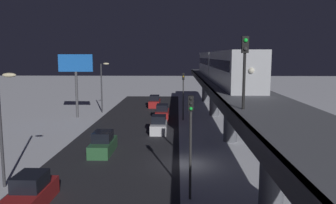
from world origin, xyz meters
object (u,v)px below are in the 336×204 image
Objects in this scene: sedan_red_4 at (31,193)px; traffic_light_near at (191,132)px; traffic_light_mid at (183,89)px; subway_train at (220,65)px; sedan_white at (159,126)px; sedan_red_3 at (155,102)px; sedan_red at (162,113)px; sedan_green at (103,144)px; rail_signal at (245,60)px; commercial_billboard at (76,69)px.

sedan_red_4 is 0.68× the size of traffic_light_near.
traffic_light_near is at bearing 90.00° from traffic_light_mid.
subway_train reaches higher than sedan_white.
sedan_red_3 is at bearing -96.69° from sedan_red_4.
sedan_red is 1.02× the size of sedan_green.
rail_signal is (1.76, 24.75, 0.95)m from subway_train.
sedan_red is 28.98m from sedan_red_4.
commercial_billboard is (5.66, -28.56, 6.03)m from sedan_red_4.
sedan_red_3 is 28.27m from sedan_green.
commercial_billboard is (19.60, -3.65, -0.73)m from subway_train.
sedan_white is (-1.80, 19.73, 0.00)m from sedan_red_3.
traffic_light_near reaches higher than sedan_green.
sedan_red is at bearing -102.76° from sedan_red_4.
traffic_light_near is 1.00× the size of traffic_light_mid.
subway_train reaches higher than traffic_light_mid.
sedan_white is at bearing -90.00° from sedan_red.
sedan_white is 8.74m from traffic_light_mid.
traffic_light_mid is 0.72× the size of commercial_billboard.
commercial_billboard is at bearing -57.88° from rail_signal.
sedan_red_3 is (1.80, -10.94, 0.01)m from sedan_red.
sedan_red_3 is at bearing -82.94° from traffic_light_near.
rail_signal is at bearing -79.03° from sedan_red_3.
sedan_red is 1.05× the size of sedan_red_3.
sedan_red_3 and sedan_white have the same top height.
traffic_light_near is (2.87, -1.12, -4.31)m from rail_signal.
subway_train reaches higher than traffic_light_near.
subway_train is 5.76× the size of traffic_light_mid.
sedan_red_3 is at bearing -56.88° from subway_train.
rail_signal reaches higher than sedan_red_4.
rail_signal is at bearing 158.66° from traffic_light_near.
rail_signal is 40.52m from sedan_red_3.
subway_train is 4.14× the size of commercial_billboard.
subway_train is 6.09m from traffic_light_mid.
sedan_red_4 is 20.50m from sedan_white.
sedan_green is 12.80m from traffic_light_near.
sedan_red_4 is at bearing 80.77° from sedan_green.
sedan_white is at bearing -108.19° from sedan_red_4.
sedan_red_4 is at bearing 60.78° from subway_train.
sedan_red is 1.09× the size of sedan_red_4.
traffic_light_mid reaches higher than sedan_red_3.
traffic_light_near is 25.72m from traffic_light_mid.
traffic_light_mid is at bearing -90.00° from traffic_light_near.
subway_train is 11.48m from sedan_white.
sedan_white is at bearing -84.79° from sedan_red_3.
commercial_billboard is at bearing 178.60° from sedan_red.
traffic_light_near is at bearing -83.87° from sedan_red.
sedan_red_4 is 28.75m from traffic_light_mid.
sedan_red is (5.77, -28.11, -7.72)m from rail_signal.
traffic_light_near is 0.72× the size of commercial_billboard.
traffic_light_near is (-7.50, 9.80, 3.40)m from sedan_green.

